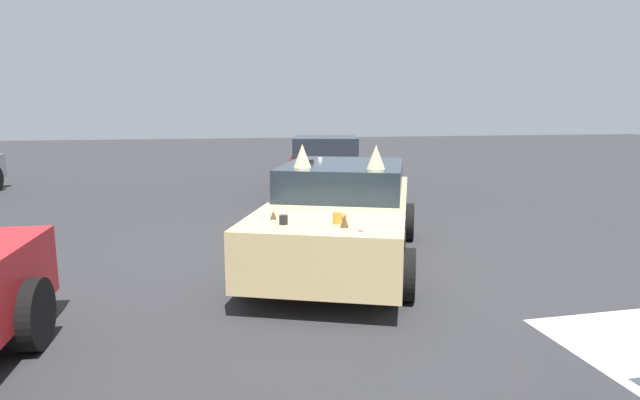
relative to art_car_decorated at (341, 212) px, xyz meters
The scene contains 3 objects.
ground_plane 0.70m from the art_car_decorated, 159.88° to the left, with size 60.00×60.00×0.00m, color #2D2D30.
art_car_decorated is the anchor object (origin of this frame).
parked_sedan_far_left 6.06m from the art_car_decorated, ahead, with size 4.23×2.50×1.43m.
Camera 1 is at (-7.26, 1.64, 2.20)m, focal length 30.29 mm.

